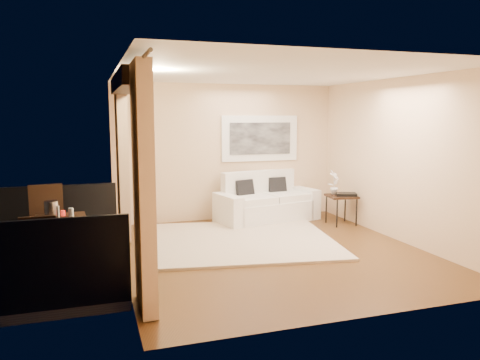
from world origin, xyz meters
name	(u,v)px	position (x,y,z in m)	size (l,w,h in m)	color
floor	(273,252)	(0.00, 0.00, 0.00)	(5.00, 5.00, 0.00)	brown
room_shell	(126,82)	(-2.13, 0.00, 2.52)	(5.00, 6.40, 5.00)	white
balcony	(41,261)	(-3.31, 0.00, 0.18)	(1.81, 2.60, 1.17)	#605B56
curtains	(131,171)	(-2.11, 0.00, 1.34)	(0.16, 4.80, 2.64)	tan
artwork	(260,138)	(0.69, 2.46, 1.62)	(1.62, 0.07, 0.92)	white
rug	(239,240)	(-0.32, 0.71, 0.02)	(3.07, 2.67, 0.04)	beige
sofa	(265,203)	(0.68, 2.09, 0.34)	(2.16, 1.27, 0.97)	white
side_table	(342,198)	(1.93, 1.30, 0.51)	(0.58, 0.58, 0.57)	black
tray	(346,194)	(2.00, 1.24, 0.59)	(0.38, 0.28, 0.05)	black
orchid	(334,182)	(1.82, 1.40, 0.81)	(0.25, 0.17, 0.48)	white
bistro_table	(61,223)	(-3.03, -0.02, 0.67)	(0.68, 0.68, 0.75)	black
balcony_chair_far	(46,214)	(-3.28, 0.89, 0.63)	(0.52, 0.53, 1.09)	black
balcony_chair_near	(38,252)	(-3.24, -0.86, 0.54)	(0.40, 0.41, 0.93)	black
ice_bucket	(51,208)	(-3.15, 0.13, 0.85)	(0.18, 0.18, 0.20)	silver
candle	(63,213)	(-3.00, 0.08, 0.79)	(0.06, 0.06, 0.07)	red
vase	(58,213)	(-3.05, -0.16, 0.84)	(0.04, 0.04, 0.18)	silver
glass_a	(71,213)	(-2.89, -0.07, 0.81)	(0.06, 0.06, 0.12)	white
glass_b	(71,212)	(-2.90, -0.03, 0.81)	(0.06, 0.06, 0.12)	white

